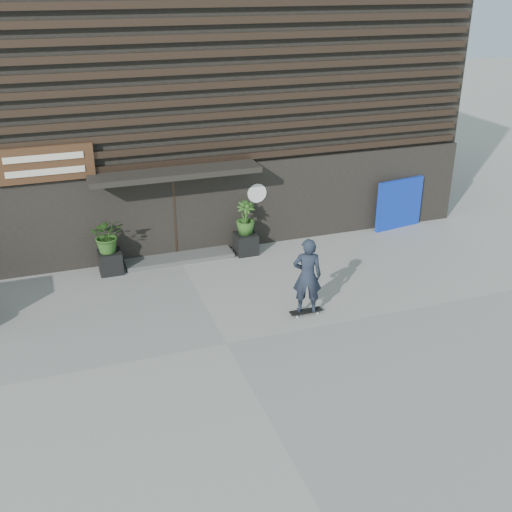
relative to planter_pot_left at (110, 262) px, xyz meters
name	(u,v)px	position (x,y,z in m)	size (l,w,h in m)	color
ground	(227,344)	(1.90, -4.40, -0.30)	(80.00, 80.00, 0.00)	gray
entrance_step	(179,257)	(1.90, 0.20, -0.24)	(3.00, 0.80, 0.12)	#484846
planter_pot_left	(110,262)	(0.00, 0.00, 0.00)	(0.60, 0.60, 0.60)	black
bamboo_left	(108,235)	(0.00, 0.00, 0.78)	(0.86, 0.75, 0.96)	#2D591E
planter_pot_right	(246,243)	(3.80, 0.00, 0.00)	(0.60, 0.60, 0.60)	black
bamboo_right	(246,218)	(3.80, 0.00, 0.78)	(0.54, 0.54, 0.96)	#2D591E
blue_tarp	(399,204)	(8.93, 0.30, 0.49)	(1.68, 0.12, 1.57)	#0D2AAE
building	(137,84)	(1.90, 5.56, 3.69)	(18.00, 11.00, 8.00)	black
skateboarder	(307,276)	(4.03, -3.78, 0.70)	(0.78, 0.63, 1.92)	black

